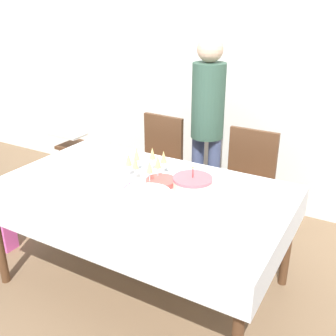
# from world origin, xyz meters

# --- Properties ---
(ground_plane) EXTENTS (12.00, 12.00, 0.00)m
(ground_plane) POSITION_xyz_m (0.00, 0.00, 0.00)
(ground_plane) COLOR brown
(wall_back) EXTENTS (8.00, 0.05, 2.70)m
(wall_back) POSITION_xyz_m (0.00, 1.59, 1.35)
(wall_back) COLOR silver
(wall_back) RESTS_ON ground_plane
(dining_table) EXTENTS (1.91, 1.13, 0.76)m
(dining_table) POSITION_xyz_m (0.00, 0.00, 0.66)
(dining_table) COLOR white
(dining_table) RESTS_ON ground_plane
(dining_chair_far_left) EXTENTS (0.44, 0.44, 0.95)m
(dining_chair_far_left) POSITION_xyz_m (-0.42, 0.88, 0.52)
(dining_chair_far_left) COLOR #51331E
(dining_chair_far_left) RESTS_ON ground_plane
(dining_chair_far_right) EXTENTS (0.42, 0.42, 0.95)m
(dining_chair_far_right) POSITION_xyz_m (0.42, 0.88, 0.52)
(dining_chair_far_right) COLOR #51331E
(dining_chair_far_right) RESTS_ON ground_plane
(birthday_cake) EXTENTS (0.25, 0.25, 0.17)m
(birthday_cake) POSITION_xyz_m (0.32, 0.11, 0.81)
(birthday_cake) COLOR beige
(birthday_cake) RESTS_ON dining_table
(champagne_tray) EXTENTS (0.35, 0.35, 0.18)m
(champagne_tray) POSITION_xyz_m (-0.06, 0.15, 0.84)
(champagne_tray) COLOR silver
(champagne_tray) RESTS_ON dining_table
(plate_stack_main) EXTENTS (0.27, 0.27, 0.06)m
(plate_stack_main) POSITION_xyz_m (0.15, -0.13, 0.79)
(plate_stack_main) COLOR white
(plate_stack_main) RESTS_ON dining_table
(plate_stack_dessert) EXTENTS (0.20, 0.20, 0.03)m
(plate_stack_dessert) POSITION_xyz_m (0.09, 0.11, 0.78)
(plate_stack_dessert) COLOR #CC4C47
(plate_stack_dessert) RESTS_ON dining_table
(cake_knife) EXTENTS (0.28, 0.15, 0.00)m
(cake_knife) POSITION_xyz_m (0.39, -0.13, 0.76)
(cake_knife) COLOR silver
(cake_knife) RESTS_ON dining_table
(fork_pile) EXTENTS (0.18, 0.09, 0.02)m
(fork_pile) POSITION_xyz_m (-0.20, -0.14, 0.77)
(fork_pile) COLOR silver
(fork_pile) RESTS_ON dining_table
(napkin_pile) EXTENTS (0.15, 0.15, 0.01)m
(napkin_pile) POSITION_xyz_m (-0.16, 0.01, 0.77)
(napkin_pile) COLOR pink
(napkin_pile) RESTS_ON dining_table
(person_standing) EXTENTS (0.28, 0.28, 1.64)m
(person_standing) POSITION_xyz_m (-0.02, 1.08, 0.99)
(person_standing) COLOR #3F4C72
(person_standing) RESTS_ON ground_plane
(high_chair) EXTENTS (0.33, 0.35, 0.71)m
(high_chair) POSITION_xyz_m (-1.34, 0.82, 0.48)
(high_chair) COLOR #51331E
(high_chair) RESTS_ON ground_plane
(gift_bag) EXTENTS (0.20, 0.12, 0.25)m
(gift_bag) POSITION_xyz_m (-1.25, -0.20, 0.13)
(gift_bag) COLOR #E559B2
(gift_bag) RESTS_ON ground_plane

